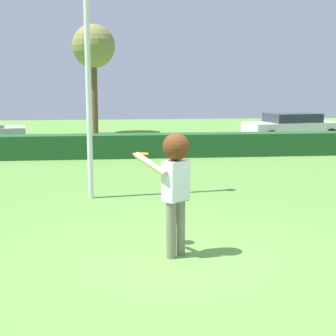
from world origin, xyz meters
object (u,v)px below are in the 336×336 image
object	(u,v)px
lamppost	(87,29)
parked_car_white	(292,126)
maple_tree	(94,48)
person	(175,176)
frisbee	(141,154)

from	to	relation	value
lamppost	parked_car_white	size ratio (longest dim) A/B	1.50
parked_car_white	maple_tree	bearing A→B (deg)	151.31
person	maple_tree	bearing A→B (deg)	95.01
frisbee	lamppost	bearing A→B (deg)	104.40
frisbee	maple_tree	size ratio (longest dim) A/B	0.04
lamppost	maple_tree	xyz separation A→B (m)	(-0.33, 15.42, 0.73)
person	maple_tree	xyz separation A→B (m)	(-1.71, 19.45, 3.17)
person	frisbee	size ratio (longest dim) A/B	7.48
lamppost	frisbee	bearing A→B (deg)	-75.60
frisbee	maple_tree	distance (m)	19.21
maple_tree	lamppost	bearing A→B (deg)	-88.76
parked_car_white	maple_tree	world-z (taller)	maple_tree
parked_car_white	maple_tree	xyz separation A→B (m)	(-8.85, 4.85, 3.69)
lamppost	maple_tree	size ratio (longest dim) A/B	1.20
lamppost	maple_tree	distance (m)	15.44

